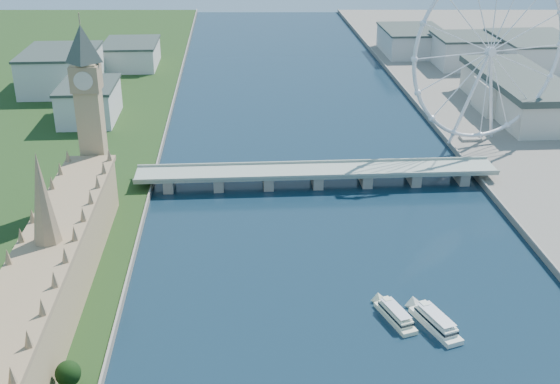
{
  "coord_description": "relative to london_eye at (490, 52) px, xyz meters",
  "views": [
    {
      "loc": [
        -48.37,
        -94.65,
        170.62
      ],
      "look_at": [
        -28.5,
        210.0,
        35.21
      ],
      "focal_mm": 45.0,
      "sensor_mm": 36.0,
      "label": 1
    }
  ],
  "objects": [
    {
      "name": "parliament_range",
      "position": [
        -247.98,
        -185.08,
        -49.04
      ],
      "size": [
        24.0,
        200.0,
        70.0
      ],
      "color": "tan",
      "rests_on": "ground"
    },
    {
      "name": "big_ben",
      "position": [
        -247.98,
        -77.08,
        -0.95
      ],
      "size": [
        20.02,
        20.02,
        110.0
      ],
      "color": "tan",
      "rests_on": "ground"
    },
    {
      "name": "westminster_bridge",
      "position": [
        -119.98,
        -55.08,
        -60.89
      ],
      "size": [
        220.0,
        22.0,
        9.5
      ],
      "color": "gray",
      "rests_on": "ground"
    },
    {
      "name": "london_eye",
      "position": [
        0.0,
        0.0,
        0.0
      ],
      "size": [
        113.6,
        39.12,
        124.3
      ],
      "color": "silver",
      "rests_on": "ground"
    },
    {
      "name": "county_hall",
      "position": [
        55.02,
        74.92,
        -67.52
      ],
      "size": [
        54.0,
        144.0,
        35.0
      ],
      "primitive_type": null,
      "color": "beige",
      "rests_on": "ground"
    },
    {
      "name": "city_skyline",
      "position": [
        -80.75,
        205.0,
        -50.56
      ],
      "size": [
        505.0,
        280.0,
        32.0
      ],
      "color": "beige",
      "rests_on": "ground"
    },
    {
      "name": "tour_boat_near",
      "position": [
        -103.16,
        -203.06,
        -67.52
      ],
      "size": [
        15.6,
        29.5,
        6.31
      ],
      "primitive_type": null,
      "rotation": [
        0.0,
        0.0,
        0.31
      ],
      "color": "#E9ECC4",
      "rests_on": "ground"
    },
    {
      "name": "tour_boat_far",
      "position": [
        -87.64,
        -209.73,
        -67.52
      ],
      "size": [
        18.16,
        32.99,
        7.1
      ],
      "primitive_type": null,
      "rotation": [
        0.0,
        0.0,
        0.33
      ],
      "color": "silver",
      "rests_on": "ground"
    }
  ]
}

